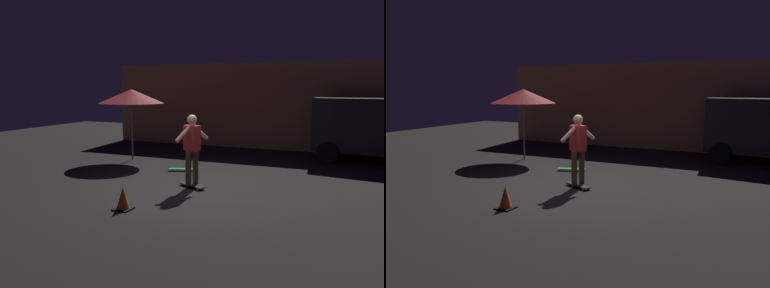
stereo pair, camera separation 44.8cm
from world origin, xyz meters
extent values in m
plane|color=black|center=(0.00, 0.00, 0.00)|extent=(28.00, 28.00, 0.00)
cube|color=tan|center=(-0.43, 8.89, 1.64)|extent=(11.52, 4.34, 3.28)
cylinder|color=black|center=(3.01, 6.66, 0.33)|extent=(0.69, 0.32, 0.66)
cylinder|color=black|center=(2.71, 4.70, 0.33)|extent=(0.69, 0.32, 0.66)
cylinder|color=slate|center=(-3.20, 2.74, 1.10)|extent=(0.05, 0.05, 2.20)
cone|color=#A52626|center=(-3.20, 2.74, 2.08)|extent=(2.10, 2.10, 0.45)
cube|color=black|center=(0.07, 0.15, 0.06)|extent=(0.79, 0.52, 0.02)
sphere|color=silver|center=(0.38, 0.09, 0.03)|extent=(0.05, 0.05, 0.05)
sphere|color=silver|center=(0.30, -0.06, 0.03)|extent=(0.05, 0.05, 0.05)
sphere|color=silver|center=(-0.16, 0.36, 0.03)|extent=(0.05, 0.05, 0.05)
sphere|color=silver|center=(-0.24, 0.20, 0.03)|extent=(0.05, 0.05, 0.05)
cube|color=green|center=(-0.94, 1.78, 0.06)|extent=(0.80, 0.45, 0.02)
sphere|color=silver|center=(-0.69, 1.96, 0.03)|extent=(0.05, 0.05, 0.05)
sphere|color=silver|center=(-0.63, 1.80, 0.03)|extent=(0.05, 0.05, 0.05)
sphere|color=silver|center=(-1.26, 1.76, 0.03)|extent=(0.05, 0.05, 0.05)
sphere|color=silver|center=(-1.20, 1.60, 0.03)|extent=(0.05, 0.05, 0.05)
cylinder|color=brown|center=(0.12, 0.25, 0.48)|extent=(0.14, 0.14, 0.82)
cylinder|color=brown|center=(0.02, 0.05, 0.48)|extent=(0.14, 0.14, 0.82)
cube|color=red|center=(0.07, 0.15, 1.19)|extent=(0.44, 0.37, 0.60)
sphere|color=beige|center=(0.07, 0.15, 1.62)|extent=(0.23, 0.23, 0.23)
cylinder|color=beige|center=(0.17, 0.35, 1.34)|extent=(0.32, 0.53, 0.46)
cylinder|color=beige|center=(-0.03, -0.05, 1.34)|extent=(0.32, 0.53, 0.46)
cube|color=black|center=(-0.46, -1.99, 0.01)|extent=(0.34, 0.34, 0.03)
cone|color=#EA5914|center=(-0.46, -1.99, 0.23)|extent=(0.28, 0.28, 0.46)
camera|label=1|loc=(3.84, -8.44, 2.40)|focal=37.80mm
camera|label=2|loc=(4.25, -8.25, 2.40)|focal=37.80mm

